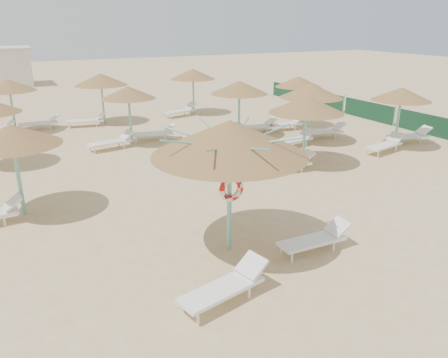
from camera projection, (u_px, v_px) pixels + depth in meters
name	position (u px, v px, depth m)	size (l,w,h in m)	color
ground	(239.00, 248.00, 10.87)	(120.00, 120.00, 0.00)	#D0BB7F
main_palapa	(230.00, 138.00, 9.89)	(3.62, 3.62, 3.25)	#68B4A5
lounger_main_a	(227.00, 286.00, 8.74)	(2.05, 1.02, 0.72)	white
lounger_main_b	(316.00, 239.00, 10.68)	(1.86, 0.60, 0.67)	white
palapa_field	(189.00, 93.00, 19.67)	(20.30, 14.02, 2.72)	#68B4A5
windbreak_fence	(369.00, 111.00, 25.02)	(0.08, 19.84, 1.10)	#18492E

